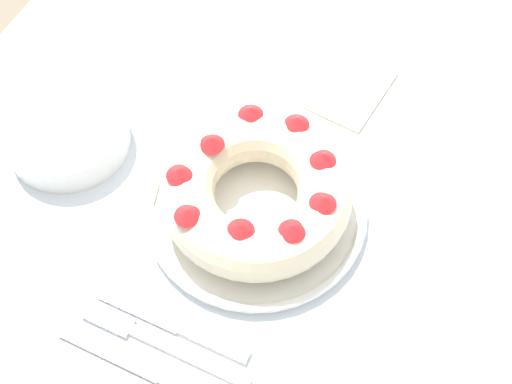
% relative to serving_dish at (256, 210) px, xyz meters
% --- Properties ---
extents(ground_plane, '(8.00, 8.00, 0.00)m').
position_rel_serving_dish_xyz_m(ground_plane, '(0.01, -0.02, -0.74)').
color(ground_plane, gray).
extents(dining_table, '(1.53, 1.00, 0.73)m').
position_rel_serving_dish_xyz_m(dining_table, '(0.01, -0.02, -0.09)').
color(dining_table, silver).
rests_on(dining_table, ground_plane).
extents(serving_dish, '(0.28, 0.28, 0.02)m').
position_rel_serving_dish_xyz_m(serving_dish, '(0.00, 0.00, 0.00)').
color(serving_dish, white).
rests_on(serving_dish, dining_table).
extents(bundt_cake, '(0.23, 0.23, 0.08)m').
position_rel_serving_dish_xyz_m(bundt_cake, '(0.00, 0.00, 0.04)').
color(bundt_cake, beige).
rests_on(bundt_cake, serving_dish).
extents(fork, '(0.02, 0.21, 0.01)m').
position_rel_serving_dish_xyz_m(fork, '(-0.20, 0.03, -0.01)').
color(fork, white).
rests_on(fork, dining_table).
extents(serving_knife, '(0.02, 0.24, 0.01)m').
position_rel_serving_dish_xyz_m(serving_knife, '(-0.24, 0.00, -0.01)').
color(serving_knife, white).
rests_on(serving_knife, dining_table).
extents(cake_knife, '(0.02, 0.19, 0.01)m').
position_rel_serving_dish_xyz_m(cake_knife, '(-0.18, 0.01, -0.01)').
color(cake_knife, white).
rests_on(cake_knife, dining_table).
extents(side_bowl, '(0.16, 0.16, 0.04)m').
position_rel_serving_dish_xyz_m(side_bowl, '(-0.01, 0.27, 0.01)').
color(side_bowl, white).
rests_on(side_bowl, dining_table).
extents(napkin, '(0.13, 0.10, 0.00)m').
position_rel_serving_dish_xyz_m(napkin, '(0.24, -0.04, -0.01)').
color(napkin, beige).
rests_on(napkin, dining_table).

